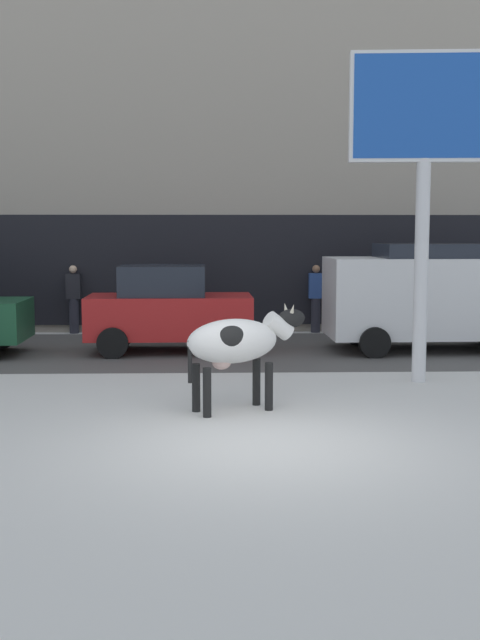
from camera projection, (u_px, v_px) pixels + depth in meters
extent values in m
plane|color=silver|center=(264.00, 444.00, 9.71)|extent=(120.00, 120.00, 0.00)
cube|color=#514F4C|center=(242.00, 350.00, 17.38)|extent=(60.00, 5.60, 0.01)
cube|color=#A39989|center=(235.00, 94.00, 22.84)|extent=(44.00, 6.00, 13.00)
cube|color=black|center=(238.00, 270.00, 20.36)|extent=(43.12, 0.10, 2.80)
ellipsoid|color=silver|center=(233.00, 341.00, 11.39)|extent=(1.52, 1.13, 0.64)
ellipsoid|color=black|center=(231.00, 339.00, 11.19)|extent=(0.63, 0.49, 0.40)
cylinder|color=black|center=(256.00, 382.00, 11.85)|extent=(0.12, 0.12, 0.70)
cylinder|color=black|center=(269.00, 386.00, 11.51)|extent=(0.12, 0.12, 0.70)
cylinder|color=black|center=(196.00, 388.00, 11.42)|extent=(0.12, 0.12, 0.70)
cylinder|color=black|center=(207.00, 393.00, 11.07)|extent=(0.12, 0.12, 0.70)
cylinder|color=silver|center=(278.00, 326.00, 11.70)|extent=(0.54, 0.43, 0.44)
ellipsoid|color=black|center=(291.00, 318.00, 11.79)|extent=(0.50, 0.40, 0.28)
cone|color=beige|center=(285.00, 307.00, 11.85)|extent=(0.10, 0.13, 0.15)
cone|color=beige|center=(293.00, 308.00, 11.65)|extent=(0.10, 0.13, 0.15)
cylinder|color=black|center=(190.00, 362.00, 11.12)|extent=(0.06, 0.06, 0.60)
ellipsoid|color=beige|center=(222.00, 363.00, 11.34)|extent=(0.35, 0.33, 0.20)
cylinder|color=silver|center=(421.00, 272.00, 13.55)|extent=(0.24, 0.24, 3.80)
cube|color=silver|center=(425.00, 107.00, 13.24)|extent=(2.53, 0.39, 1.82)
cube|color=#1E51B2|center=(426.00, 107.00, 13.21)|extent=(2.41, 0.34, 1.70)
cylinder|color=black|center=(1.00, 334.00, 17.52)|extent=(0.64, 0.23, 0.64)
cube|color=red|center=(170.00, 316.00, 17.05)|extent=(3.53, 1.77, 0.90)
cube|color=#1E232D|center=(162.00, 281.00, 16.96)|extent=(1.83, 1.53, 0.64)
cylinder|color=black|center=(222.00, 332.00, 18.00)|extent=(0.64, 0.23, 0.64)
cylinder|color=black|center=(224.00, 342.00, 16.31)|extent=(0.64, 0.23, 0.64)
cylinder|color=black|center=(121.00, 332.00, 17.88)|extent=(0.64, 0.23, 0.64)
cylinder|color=black|center=(113.00, 343.00, 16.20)|extent=(0.64, 0.23, 0.64)
cube|color=white|center=(434.00, 297.00, 17.20)|extent=(4.64, 1.99, 1.70)
cube|color=#1E232D|center=(449.00, 251.00, 17.10)|extent=(3.03, 1.73, 0.30)
cylinder|color=black|center=(356.00, 331.00, 18.16)|extent=(0.64, 0.23, 0.64)
cylinder|color=black|center=(375.00, 342.00, 16.27)|extent=(0.64, 0.23, 0.64)
cylinder|color=#282833|center=(74.00, 316.00, 20.19)|extent=(0.24, 0.24, 0.88)
cube|color=#232328|center=(73.00, 286.00, 20.11)|extent=(0.36, 0.22, 0.64)
sphere|color=beige|center=(73.00, 269.00, 20.06)|extent=(0.20, 0.20, 0.20)
cylinder|color=#282833|center=(316.00, 315.00, 20.38)|extent=(0.24, 0.24, 0.88)
cube|color=#2D4C93|center=(316.00, 286.00, 20.30)|extent=(0.36, 0.22, 0.64)
sphere|color=#9E7051|center=(316.00, 269.00, 20.25)|extent=(0.20, 0.20, 0.20)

